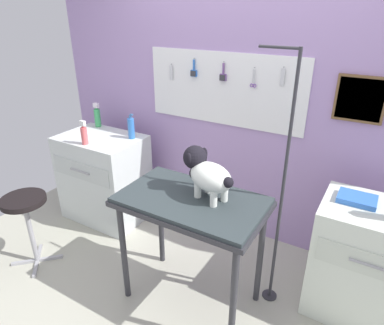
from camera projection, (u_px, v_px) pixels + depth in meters
name	position (u px, v px, depth m)	size (l,w,h in m)	color
ground	(163.00, 316.00, 2.48)	(4.40, 4.00, 0.04)	#AAAA98
rear_wall_panel	(242.00, 115.00, 2.98)	(4.00, 0.11, 2.30)	#A687BF
grooming_table	(191.00, 211.00, 2.29)	(0.98, 0.58, 0.87)	#2D2D33
grooming_arm	(280.00, 199.00, 2.26)	(0.30, 0.11, 1.82)	#2D2D33
dog	(206.00, 173.00, 2.20)	(0.44, 0.29, 0.32)	white
counter_left	(104.00, 177.00, 3.46)	(0.80, 0.58, 0.88)	silver
cabinet_right	(365.00, 262.00, 2.34)	(0.68, 0.54, 0.85)	silver
stool	(26.00, 210.00, 2.75)	(0.35, 0.35, 0.64)	#9E9EA3
detangler_spray	(97.00, 116.00, 3.51)	(0.06, 0.06, 0.25)	#3AA35B
spray_bottle_tall	(131.00, 128.00, 3.20)	(0.06, 0.06, 0.24)	blue
pump_bottle_white	(84.00, 134.00, 3.06)	(0.06, 0.06, 0.22)	#D95B5E
supply_tray	(357.00, 199.00, 2.25)	(0.24, 0.18, 0.04)	blue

